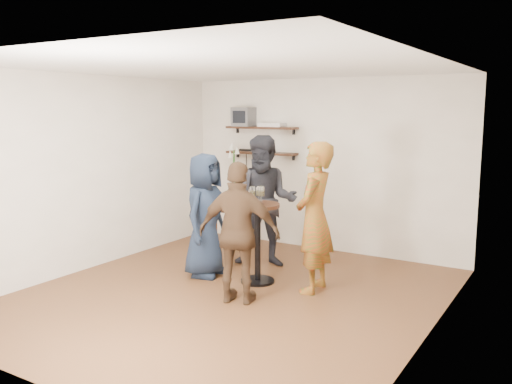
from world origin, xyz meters
TOP-DOWN VIEW (x-y plane):
  - room at (0.00, 0.00)m, footprint 4.58×5.08m
  - shelf_upper at (-1.00, 2.38)m, footprint 1.20×0.25m
  - shelf_lower at (-1.00, 2.38)m, footprint 1.20×0.25m
  - crt_monitor at (-1.32, 2.38)m, footprint 0.32×0.30m
  - dvd_deck at (-0.81, 2.38)m, footprint 0.40×0.24m
  - radio at (-0.91, 2.38)m, footprint 0.22×0.10m
  - power_strip at (-1.29, 2.42)m, footprint 0.30×0.05m
  - side_table at (-1.24, 1.94)m, footprint 0.52×0.52m
  - vase_lilies at (-1.25, 1.94)m, footprint 0.20×0.21m
  - drinks_table at (0.02, 0.58)m, footprint 0.55×0.55m
  - wine_glass_fl at (-0.04, 0.56)m, footprint 0.07×0.07m
  - wine_glass_fr at (0.09, 0.56)m, footprint 0.07×0.07m
  - wine_glass_bl at (0.00, 0.64)m, footprint 0.06×0.06m
  - wine_glass_br at (0.06, 0.59)m, footprint 0.07×0.07m
  - person_plaid at (0.75, 0.66)m, footprint 0.49×0.69m
  - person_dark at (-0.26, 1.26)m, footprint 1.07×0.96m
  - person_navy at (-0.71, 0.48)m, footprint 0.61×0.84m
  - person_brown at (0.21, -0.13)m, footprint 1.00×0.61m

SIDE VIEW (x-z plane):
  - side_table at x=-1.24m, z-range 0.20..0.81m
  - drinks_table at x=0.02m, z-range 0.14..1.14m
  - person_brown at x=0.21m, z-range 0.00..1.58m
  - person_navy at x=-0.71m, z-range 0.00..1.59m
  - person_plaid at x=0.75m, z-range 0.00..1.78m
  - person_dark at x=-0.26m, z-range 0.00..1.80m
  - vase_lilies at x=-1.25m, z-range 0.41..1.46m
  - wine_glass_bl at x=0.00m, z-range 1.03..1.23m
  - wine_glass_fl at x=-0.04m, z-range 1.04..1.25m
  - wine_glass_fr at x=0.09m, z-range 1.04..1.26m
  - wine_glass_br at x=0.06m, z-range 1.04..1.26m
  - room at x=0.00m, z-range -0.04..2.64m
  - shelf_lower at x=-1.00m, z-range 1.43..1.47m
  - power_strip at x=-1.29m, z-range 1.47..1.50m
  - radio at x=-0.91m, z-range 1.47..1.57m
  - shelf_upper at x=-1.00m, z-range 1.83..1.87m
  - dvd_deck at x=-0.81m, z-range 1.87..1.93m
  - crt_monitor at x=-1.32m, z-range 1.87..2.17m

